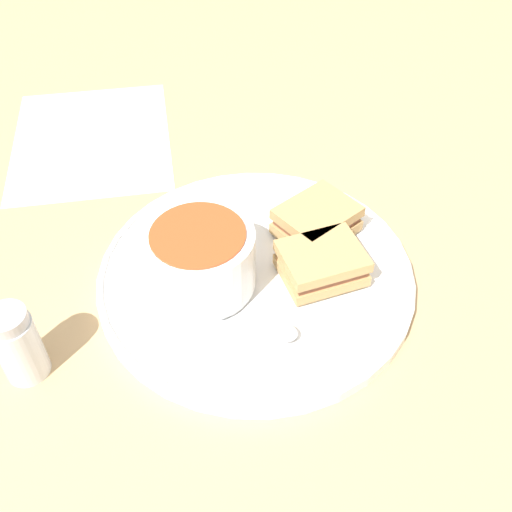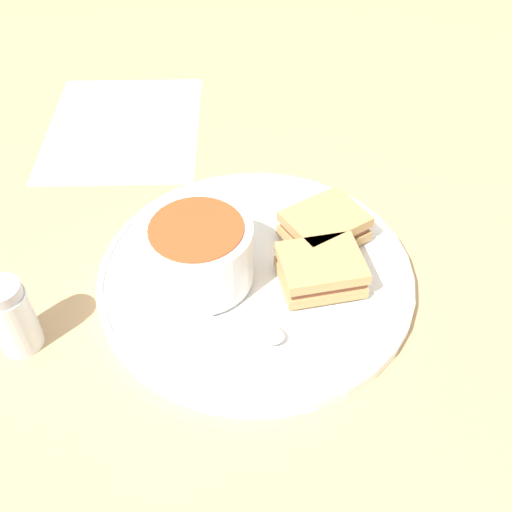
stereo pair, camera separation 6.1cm
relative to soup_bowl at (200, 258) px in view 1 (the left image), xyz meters
name	(u,v)px [view 1 (the left image)]	position (x,y,z in m)	size (l,w,h in m)	color
ground_plane	(256,280)	(0.05, 0.03, -0.05)	(2.40, 2.40, 0.00)	tan
plate	(256,274)	(0.05, 0.03, -0.04)	(0.33, 0.33, 0.02)	white
soup_bowl	(200,258)	(0.00, 0.00, 0.00)	(0.11, 0.11, 0.07)	white
spoon	(270,330)	(0.09, -0.04, -0.03)	(0.12, 0.03, 0.01)	silver
sandwich_half_near	(322,263)	(0.11, 0.05, -0.02)	(0.10, 0.10, 0.03)	tan
sandwich_half_far	(317,220)	(0.09, 0.11, -0.02)	(0.10, 0.10, 0.03)	tan
salt_shaker	(18,344)	(-0.12, -0.14, -0.01)	(0.04, 0.04, 0.08)	silver
menu_sheet	(92,139)	(-0.25, 0.21, -0.05)	(0.31, 0.33, 0.00)	white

